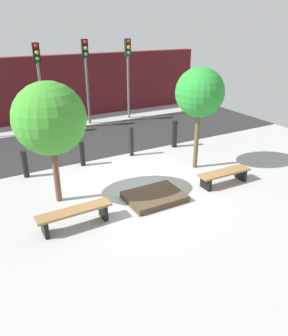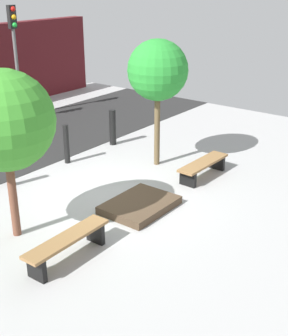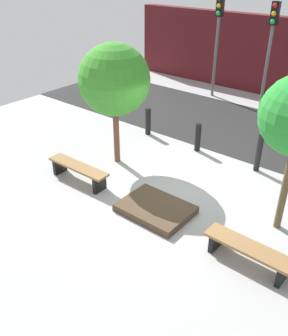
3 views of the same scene
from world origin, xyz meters
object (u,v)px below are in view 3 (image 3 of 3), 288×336
at_px(planter_bed, 156,209).
at_px(bollard_center, 259,153).
at_px(bollard_far_left, 148,121).
at_px(bollard_left, 198,137).
at_px(tree_behind_left_bench, 114,80).
at_px(bench_left, 78,170).
at_px(traffic_light_mid_west, 271,37).
at_px(traffic_light_west, 218,29).
at_px(bench_right, 249,251).

xyz_separation_m(planter_bed, bollard_center, (0.96, 3.28, 0.46)).
bearing_deg(bollard_far_left, bollard_left, 0.00).
bearing_deg(tree_behind_left_bench, bollard_center, 31.24).
relative_size(bench_left, bollard_center, 1.70).
bearing_deg(bollard_left, bollard_center, 0.00).
height_order(bollard_left, traffic_light_mid_west, traffic_light_mid_west).
bearing_deg(traffic_light_mid_west, tree_behind_left_bench, -100.75).
bearing_deg(bench_left, traffic_light_west, 94.80).
bearing_deg(bench_right, tree_behind_left_bench, 164.09).
bearing_deg(bollard_center, bollard_left, 180.00).
distance_m(bench_right, bollard_center, 3.77).
bearing_deg(bollard_far_left, planter_bed, -48.82).
distance_m(bollard_center, traffic_light_mid_west, 5.59).
relative_size(planter_bed, bollard_far_left, 1.79).
bearing_deg(bench_left, bench_right, -1.22).
distance_m(planter_bed, bollard_far_left, 4.38).
relative_size(bench_right, bollard_far_left, 1.97).
height_order(bollard_far_left, bollard_center, bollard_center).
distance_m(bollard_left, traffic_light_west, 5.76).
height_order(bollard_center, traffic_light_west, traffic_light_west).
xyz_separation_m(bench_left, traffic_light_west, (-0.87, 8.26, 2.35)).
bearing_deg(traffic_light_west, traffic_light_mid_west, -0.01).
relative_size(bench_right, bollard_left, 2.03).
bearing_deg(tree_behind_left_bench, traffic_light_mid_west, 79.25).
bearing_deg(bollard_center, bench_right, -67.87).
height_order(bench_right, bollard_left, bollard_left).
height_order(bollard_far_left, bollard_left, bollard_far_left).
relative_size(bench_left, planter_bed, 1.16).
bearing_deg(planter_bed, bench_left, -175.18).
height_order(bench_left, planter_bed, bench_left).
bearing_deg(bench_left, bollard_center, 45.06).
bearing_deg(bench_left, traffic_light_mid_west, 79.89).
xyz_separation_m(bench_right, traffic_light_mid_west, (-3.45, 8.26, 2.32)).
distance_m(tree_behind_left_bench, bollard_center, 4.29).
relative_size(tree_behind_left_bench, bollard_far_left, 3.72).
xyz_separation_m(bench_left, bollard_center, (3.33, 3.48, 0.21)).
distance_m(bench_left, traffic_light_mid_west, 8.67).
bearing_deg(bollard_left, bollard_far_left, 180.00).
bearing_deg(bollard_far_left, traffic_light_west, 94.47).
xyz_separation_m(planter_bed, bollard_far_left, (-2.87, 3.28, 0.36)).
xyz_separation_m(bench_left, tree_behind_left_bench, (-0.00, 1.46, 2.02)).
xyz_separation_m(bollard_left, bollard_center, (1.91, 0.00, 0.12)).
bearing_deg(tree_behind_left_bench, bollard_left, 54.97).
relative_size(bench_left, tree_behind_left_bench, 0.56).
height_order(bollard_far_left, traffic_light_west, traffic_light_west).
bearing_deg(planter_bed, traffic_light_mid_west, 97.64).
xyz_separation_m(bench_left, traffic_light_mid_west, (1.29, 8.26, 2.28)).
bearing_deg(traffic_light_mid_west, bollard_center, -66.90).
height_order(tree_behind_left_bench, traffic_light_mid_west, traffic_light_mid_west).
distance_m(planter_bed, traffic_light_mid_west, 8.52).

